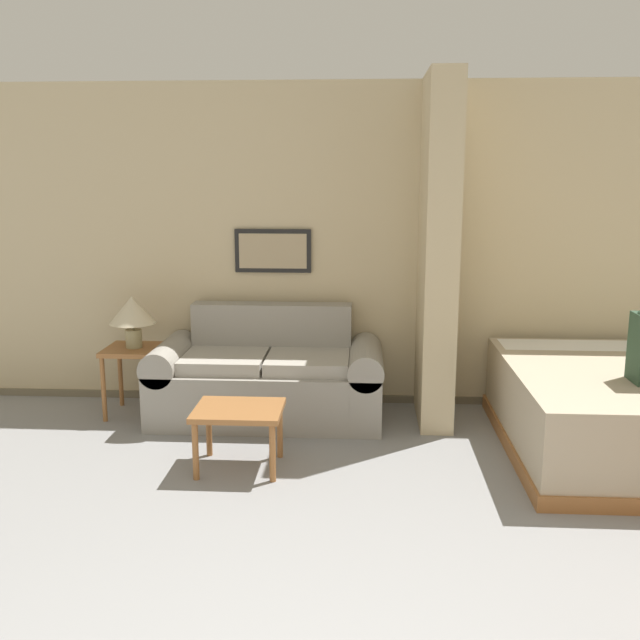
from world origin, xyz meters
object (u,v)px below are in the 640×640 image
object	(u,v)px
couch	(268,378)
table_lamp	(132,312)
bed	(640,410)
coffee_table	(239,416)

from	to	relation	value
couch	table_lamp	world-z (taller)	table_lamp
couch	bed	world-z (taller)	couch
couch	table_lamp	bearing A→B (deg)	179.52
coffee_table	bed	world-z (taller)	bed
couch	coffee_table	distance (m)	1.01
couch	bed	xyz separation A→B (m)	(2.64, -0.57, -0.02)
couch	coffee_table	world-z (taller)	couch
coffee_table	table_lamp	bearing A→B (deg)	134.57
couch	table_lamp	xyz separation A→B (m)	(-1.06, 0.01, 0.51)
coffee_table	bed	distance (m)	2.73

